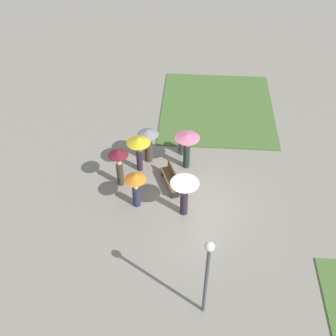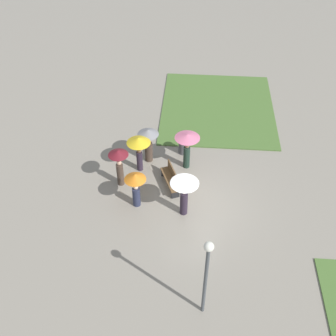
{
  "view_description": "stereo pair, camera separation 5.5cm",
  "coord_description": "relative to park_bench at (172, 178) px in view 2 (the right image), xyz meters",
  "views": [
    {
      "loc": [
        12.77,
        -0.29,
        13.52
      ],
      "look_at": [
        -1.21,
        -1.33,
        1.09
      ],
      "focal_mm": 45.0,
      "sensor_mm": 36.0,
      "label": 1
    },
    {
      "loc": [
        12.77,
        -0.24,
        13.52
      ],
      "look_at": [
        -1.21,
        -1.33,
        1.09
      ],
      "focal_mm": 45.0,
      "sensor_mm": 36.0,
      "label": 2
    }
  ],
  "objects": [
    {
      "name": "crowd_person_yellow",
      "position": [
        -1.03,
        -1.6,
        1.04
      ],
      "size": [
        1.11,
        1.11,
        1.91
      ],
      "rotation": [
        0.0,
        0.0,
        0.64
      ],
      "color": "#2D2333",
      "rests_on": "ground_plane"
    },
    {
      "name": "crowd_person_white",
      "position": [
        1.63,
        0.63,
        0.97
      ],
      "size": [
        1.19,
        1.19,
        1.95
      ],
      "rotation": [
        0.0,
        0.0,
        4.87
      ],
      "color": "#2D2333",
      "rests_on": "ground_plane"
    },
    {
      "name": "lawn_patch_near",
      "position": [
        -6.64,
        2.19,
        -0.44
      ],
      "size": [
        7.43,
        6.37,
        0.06
      ],
      "color": "#4C7033",
      "rests_on": "ground_plane"
    },
    {
      "name": "crowd_person_maroon",
      "position": [
        0.04,
        -2.35,
        0.93
      ],
      "size": [
        0.91,
        0.91,
        1.99
      ],
      "rotation": [
        0.0,
        0.0,
        5.19
      ],
      "color": "#47382D",
      "rests_on": "ground_plane"
    },
    {
      "name": "crowd_person_grey",
      "position": [
        -1.76,
        -1.24,
        0.81
      ],
      "size": [
        1.02,
        1.02,
        1.84
      ],
      "rotation": [
        0.0,
        0.0,
        5.71
      ],
      "color": "#47382D",
      "rests_on": "ground_plane"
    },
    {
      "name": "ground_plane",
      "position": [
        1.21,
        1.16,
        -0.47
      ],
      "size": [
        90.0,
        90.0,
        0.0
      ],
      "primitive_type": "plane",
      "color": "gray"
    },
    {
      "name": "trash_bin",
      "position": [
        -2.46,
        0.41,
        -0.02
      ],
      "size": [
        0.5,
        0.5,
        0.89
      ],
      "color": "#4C4C51",
      "rests_on": "ground_plane"
    },
    {
      "name": "lamp_post",
      "position": [
        6.18,
        1.53,
        1.98
      ],
      "size": [
        0.32,
        0.32,
        3.73
      ],
      "color": "#474C51",
      "rests_on": "ground_plane"
    },
    {
      "name": "park_bench",
      "position": [
        0.0,
        0.0,
        0.0
      ],
      "size": [
        1.76,
        1.03,
        0.9
      ],
      "rotation": [
        0.0,
        0.0,
        0.38
      ],
      "color": "brown",
      "rests_on": "ground_plane"
    },
    {
      "name": "crowd_person_pink",
      "position": [
        -1.4,
        0.62,
        0.99
      ],
      "size": [
        1.18,
        1.18,
        1.94
      ],
      "rotation": [
        0.0,
        0.0,
        3.61
      ],
      "color": "#1E3328",
      "rests_on": "ground_plane"
    },
    {
      "name": "crowd_person_orange",
      "position": [
        1.3,
        -1.44,
        0.81
      ],
      "size": [
        0.94,
        0.94,
        1.79
      ],
      "rotation": [
        0.0,
        0.0,
        3.29
      ],
      "color": "#282D47",
      "rests_on": "ground_plane"
    }
  ]
}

